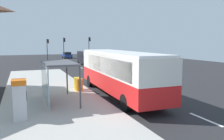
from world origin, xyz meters
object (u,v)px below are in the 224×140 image
at_px(sedan_near, 67,55).
at_px(traffic_light_median, 64,45).
at_px(white_van, 86,57).
at_px(recycling_bin_yellow, 77,83).
at_px(ticket_machine, 20,99).
at_px(recycling_bin_orange, 79,85).
at_px(traffic_light_near_side, 89,45).
at_px(traffic_light_far_side, 48,46).
at_px(bus_shelter, 54,72).
at_px(bus, 118,70).

xyz_separation_m(sedan_near, traffic_light_median, (-1.90, -7.11, 2.46)).
bearing_deg(white_van, recycling_bin_yellow, -107.61).
bearing_deg(ticket_machine, white_van, 67.84).
distance_m(recycling_bin_orange, traffic_light_near_side, 31.70).
distance_m(traffic_light_far_side, traffic_light_median, 3.59).
relative_size(white_van, recycling_bin_yellow, 5.49).
bearing_deg(recycling_bin_orange, bus_shelter, -130.81).
xyz_separation_m(bus, white_van, (3.91, 22.57, -0.50)).
height_order(white_van, traffic_light_near_side, traffic_light_near_side).
height_order(recycling_bin_orange, traffic_light_median, traffic_light_median).
bearing_deg(white_van, sedan_near, 89.68).
bearing_deg(sedan_near, traffic_light_far_side, -124.29).
relative_size(recycling_bin_yellow, traffic_light_median, 0.19).
relative_size(ticket_machine, traffic_light_median, 0.40).
bearing_deg(recycling_bin_orange, traffic_light_median, 81.73).
height_order(traffic_light_far_side, bus_shelter, traffic_light_far_side).
bearing_deg(recycling_bin_yellow, sedan_near, 80.31).
height_order(bus, recycling_bin_yellow, bus).
height_order(recycling_bin_orange, recycling_bin_yellow, same).
bearing_deg(ticket_machine, bus, 26.92).
bearing_deg(sedan_near, white_van, -90.32).
bearing_deg(bus, traffic_light_near_side, 77.21).
xyz_separation_m(traffic_light_far_side, traffic_light_median, (3.50, 0.80, 0.19)).
bearing_deg(traffic_light_far_side, ticket_machine, -98.35).
distance_m(ticket_machine, traffic_light_near_side, 37.84).
bearing_deg(bus, traffic_light_median, 86.38).
height_order(bus, traffic_light_near_side, traffic_light_near_side).
xyz_separation_m(recycling_bin_yellow, traffic_light_median, (4.60, 30.96, 2.60)).
relative_size(recycling_bin_orange, recycling_bin_yellow, 1.00).
distance_m(white_van, recycling_bin_yellow, 21.17).
distance_m(recycling_bin_orange, bus_shelter, 3.68).
bearing_deg(recycling_bin_orange, recycling_bin_yellow, 90.00).
relative_size(traffic_light_far_side, bus_shelter, 1.15).
bearing_deg(ticket_machine, traffic_light_median, 76.58).
bearing_deg(traffic_light_far_side, traffic_light_near_side, -5.32).
bearing_deg(ticket_machine, traffic_light_far_side, 81.65).
relative_size(sedan_near, recycling_bin_orange, 4.65).
height_order(white_van, recycling_bin_yellow, white_van).
xyz_separation_m(bus, bus_shelter, (-4.70, -0.85, 0.25)).
bearing_deg(recycling_bin_orange, traffic_light_near_side, 72.11).
distance_m(white_van, sedan_near, 17.91).
bearing_deg(bus_shelter, recycling_bin_yellow, 55.86).
distance_m(white_van, ticket_machine, 28.02).
distance_m(traffic_light_median, bus_shelter, 34.91).
xyz_separation_m(white_van, ticket_machine, (-10.57, -25.95, -0.17)).
xyz_separation_m(white_van, traffic_light_near_side, (3.30, 9.19, 2.00)).
xyz_separation_m(bus, traffic_light_median, (2.11, 33.36, 1.41)).
distance_m(sedan_near, traffic_light_median, 7.76).
xyz_separation_m(ticket_machine, traffic_light_near_side, (13.87, 35.14, 2.17)).
relative_size(sedan_near, traffic_light_near_side, 0.88).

